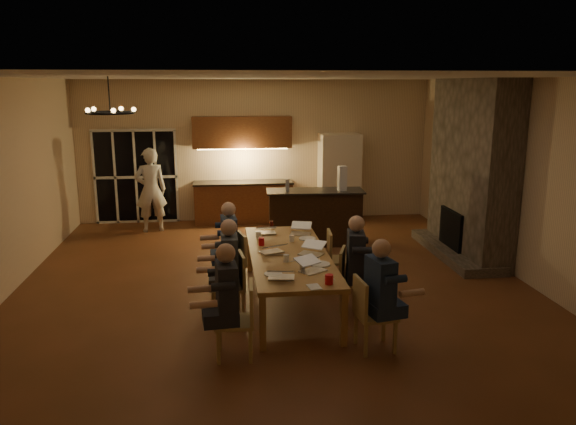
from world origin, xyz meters
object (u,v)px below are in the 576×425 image
Objects in this scene: bar_island at (315,217)px; mug_mid at (292,238)px; person_right_mid at (355,265)px; chair_left_far at (229,263)px; chair_right_far at (342,259)px; person_left_mid at (230,269)px; laptop_b at (313,263)px; person_left_far at (229,246)px; laptop_c at (271,245)px; plate_left at (273,274)px; redcup_mid at (261,241)px; plate_near at (320,264)px; chair_left_near at (234,321)px; laptop_a at (281,269)px; laptop_d at (311,247)px; standing_person at (151,190)px; plate_far at (307,239)px; dining_table at (289,278)px; redcup_near at (329,279)px; can_silver at (303,265)px; person_right_near at (380,296)px; bar_bottle at (287,185)px; person_left_near at (227,302)px; chair_left_mid at (227,286)px; refrigerator at (339,178)px; bar_blender at (342,178)px; mug_front at (286,258)px; chandelier at (110,113)px; chair_right_near at (376,314)px; chair_right_mid at (356,281)px; laptop_e at (265,227)px; can_cola at (272,224)px; laptop_f at (301,227)px.

bar_island reaches higher than mug_mid.
chair_left_far is at bearing 67.12° from person_right_mid.
person_left_mid reaches higher than chair_right_far.
person_left_far is at bearing 93.16° from laptop_b.
plate_left is at bearing 63.66° from laptop_c.
redcup_mid is 1.24m from plate_near.
person_right_mid is at bearing 125.94° from chair_left_near.
laptop_a is 1.05m from laptop_d.
bar_island is at bearing 144.26° from standing_person.
person_right_mid reaches higher than bar_island.
person_left_mid is at bearing -136.96° from plate_far.
person_right_mid reaches higher than dining_table.
person_right_mid is 11.50× the size of redcup_near.
dining_table is at bearing 71.83° from laptop_b.
laptop_c is 0.87m from can_silver.
chair_left_far reaches higher than redcup_near.
person_right_near and person_left_far have the same top height.
dining_table is 1.10m from person_left_far.
standing_person is 3.11m from bar_bottle.
person_left_near is 5.75× the size of bar_bottle.
standing_person reaches higher than laptop_d.
laptop_a is at bearing 41.33° from chair_left_mid.
refrigerator is 2.41m from bar_bottle.
plate_left is 0.48× the size of bar_blender.
standing_person reaches higher than mug_front.
chandelier is 2.80m from laptop_c.
plate_left is (-2.07, -5.78, -0.24)m from refrigerator.
chair_right_near is 1.00× the size of chair_right_mid.
chair_right_near is 2.78× the size of laptop_a.
plate_left is (-1.17, -0.45, 0.07)m from person_right_mid.
refrigerator is 20.00× the size of mug_mid.
person_left_near is 11.50× the size of redcup_mid.
refrigerator is 1.45× the size of person_right_near.
person_left_mid reaches higher than chair_left_far.
laptop_e is at bearing 145.53° from plate_far.
laptop_c is 3.30m from bar_blender.
dining_table is 0.71m from redcup_mid.
can_cola is at bearing 115.38° from standing_person.
laptop_f is 1.33× the size of bar_bottle.
laptop_c is at bearing 112.50° from redcup_near.
person_left_far is 1.66m from can_silver.
laptop_d is at bearing 144.83° from chair_left_near.
person_left_near is at bearing 45.82° from laptop_c.
plate_left is (0.58, -0.48, 0.31)m from chair_left_mid.
chair_left_near is 0.64× the size of person_left_near.
laptop_c is 1.40m from can_cola.
bar_island is 2.54m from mug_mid.
bar_blender is (3.69, 3.09, -1.43)m from chandelier.
person_right_mid reaches higher than laptop_c.
bar_bottle is (-0.54, 4.58, 0.51)m from person_right_near.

